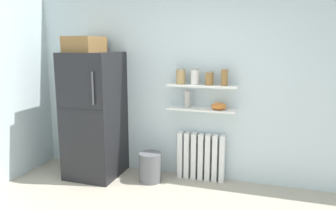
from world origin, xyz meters
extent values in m
cube|color=silver|center=(0.00, 2.05, 1.30)|extent=(7.04, 0.10, 2.60)
cube|color=black|center=(-1.23, 1.65, 0.84)|extent=(0.67, 0.71, 1.68)
cube|color=#262628|center=(-1.23, 1.29, 0.98)|extent=(0.65, 0.01, 0.01)
cylinder|color=#4C4C51|center=(-1.02, 1.27, 1.26)|extent=(0.02, 0.02, 0.40)
cube|color=olive|center=(-1.33, 1.65, 1.78)|extent=(0.40, 0.49, 0.20)
cube|color=white|center=(-0.09, 1.92, 0.31)|extent=(0.07, 0.12, 0.63)
cube|color=white|center=(0.00, 1.92, 0.31)|extent=(0.07, 0.12, 0.63)
cube|color=white|center=(0.10, 1.92, 0.31)|extent=(0.07, 0.12, 0.63)
cube|color=white|center=(0.19, 1.92, 0.31)|extent=(0.07, 0.12, 0.63)
cube|color=white|center=(0.28, 1.92, 0.31)|extent=(0.07, 0.12, 0.63)
cube|color=white|center=(0.38, 1.92, 0.31)|extent=(0.07, 0.12, 0.63)
cube|color=white|center=(0.47, 1.92, 0.31)|extent=(0.07, 0.12, 0.63)
cube|color=white|center=(0.19, 1.89, 0.96)|extent=(0.89, 0.22, 0.02)
cube|color=white|center=(0.19, 1.89, 1.27)|extent=(0.89, 0.22, 0.02)
cylinder|color=tan|center=(-0.09, 1.89, 1.37)|extent=(0.12, 0.12, 0.18)
cylinder|color=gray|center=(-0.09, 1.89, 1.47)|extent=(0.11, 0.11, 0.02)
cylinder|color=silver|center=(0.10, 1.89, 1.37)|extent=(0.11, 0.11, 0.19)
cylinder|color=gray|center=(0.10, 1.89, 1.47)|extent=(0.10, 0.10, 0.02)
cylinder|color=olive|center=(0.28, 1.89, 1.36)|extent=(0.10, 0.10, 0.16)
cylinder|color=gray|center=(0.28, 1.89, 1.45)|extent=(0.09, 0.09, 0.02)
cylinder|color=olive|center=(0.47, 1.89, 1.38)|extent=(0.09, 0.09, 0.20)
cylinder|color=gray|center=(0.47, 1.89, 1.49)|extent=(0.08, 0.08, 0.02)
cylinder|color=#B2ADA8|center=(0.00, 1.89, 1.08)|extent=(0.08, 0.08, 0.22)
ellipsoid|color=orange|center=(0.41, 1.89, 1.02)|extent=(0.19, 0.19, 0.09)
cylinder|color=slate|center=(-0.43, 1.65, 0.19)|extent=(0.30, 0.30, 0.39)
camera|label=1|loc=(1.02, -2.15, 1.80)|focal=34.89mm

